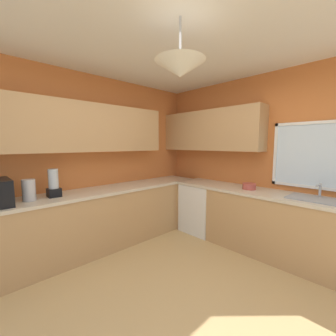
% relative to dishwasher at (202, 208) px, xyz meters
% --- Properties ---
extents(ground_plane, '(8.75, 8.75, 0.00)m').
position_rel_dishwasher_xyz_m(ground_plane, '(1.00, -1.65, -0.42)').
color(ground_plane, tan).
extents(room_shell, '(4.06, 4.10, 2.69)m').
position_rel_dishwasher_xyz_m(room_shell, '(0.17, -1.05, 1.45)').
color(room_shell, '#D17238').
rests_on(room_shell, ground_plane).
extents(counter_run_left, '(0.65, 3.71, 0.89)m').
position_rel_dishwasher_xyz_m(counter_run_left, '(-0.66, -1.65, 0.02)').
color(counter_run_left, tan).
rests_on(counter_run_left, ground_plane).
extents(counter_run_back, '(3.15, 0.65, 0.89)m').
position_rel_dishwasher_xyz_m(counter_run_back, '(1.21, 0.03, 0.02)').
color(counter_run_back, tan).
rests_on(counter_run_back, ground_plane).
extents(dishwasher, '(0.60, 0.60, 0.84)m').
position_rel_dishwasher_xyz_m(dishwasher, '(0.00, 0.00, 0.00)').
color(dishwasher, white).
rests_on(dishwasher, ground_plane).
extents(kettle, '(0.14, 0.14, 0.26)m').
position_rel_dishwasher_xyz_m(kettle, '(-0.64, -2.52, 0.60)').
color(kettle, '#B7B7BC').
rests_on(kettle, counter_run_left).
extents(sink_assembly, '(0.61, 0.40, 0.19)m').
position_rel_dishwasher_xyz_m(sink_assembly, '(1.71, 0.04, 0.48)').
color(sink_assembly, '#9EA0A5').
rests_on(sink_assembly, counter_run_back).
extents(bowl, '(0.19, 0.19, 0.09)m').
position_rel_dishwasher_xyz_m(bowl, '(0.85, 0.03, 0.51)').
color(bowl, '#B74C42').
rests_on(bowl, counter_run_back).
extents(blender_appliance, '(0.15, 0.15, 0.36)m').
position_rel_dishwasher_xyz_m(blender_appliance, '(-0.66, -2.24, 0.63)').
color(blender_appliance, black).
rests_on(blender_appliance, counter_run_left).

